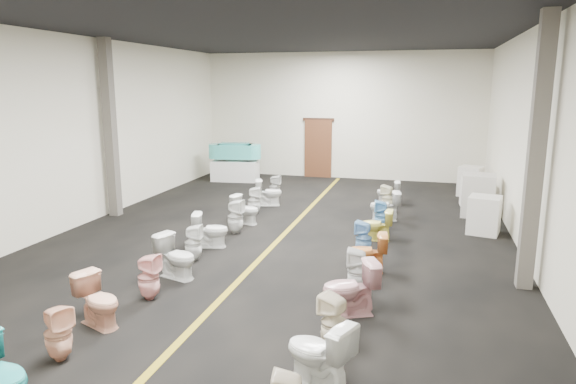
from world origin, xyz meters
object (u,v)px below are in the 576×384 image
(toilet_left_1, at_px, (58,333))
(toilet_right_5, at_px, (367,253))
(appliance_crate_a, at_px, (484,215))
(toilet_right_7, at_px, (377,225))
(toilet_left_3, at_px, (149,277))
(toilet_left_9, at_px, (254,201))
(toilet_right_11, at_px, (388,192))
(toilet_right_2, at_px, (334,322))
(toilet_right_8, at_px, (381,215))
(toilet_left_7, at_px, (235,217))
(toilet_left_8, at_px, (246,210))
(toilet_right_3, at_px, (350,289))
(bathtub, at_px, (235,151))
(appliance_crate_d, at_px, (470,181))
(toilet_left_6, at_px, (211,230))
(toilet_right_6, at_px, (364,238))
(toilet_left_4, at_px, (177,257))
(toilet_left_10, at_px, (269,192))
(toilet_left_5, at_px, (193,243))
(toilet_right_9, at_px, (385,206))
(display_table, at_px, (235,171))
(toilet_right_10, at_px, (387,198))
(toilet_left_2, at_px, (99,300))
(appliance_crate_b, at_px, (478,195))
(toilet_right_4, at_px, (358,271))
(appliance_crate_c, at_px, (474,193))
(toilet_left_11, at_px, (275,187))
(toilet_right_1, at_px, (318,353))

(toilet_left_1, xyz_separation_m, toilet_right_5, (3.31, 4.09, 0.00))
(appliance_crate_a, height_order, toilet_right_7, appliance_crate_a)
(toilet_left_3, xyz_separation_m, toilet_left_9, (-0.17, 5.63, -0.00))
(toilet_right_11, bearing_deg, toilet_right_2, -5.62)
(toilet_right_8, bearing_deg, toilet_left_1, -30.87)
(toilet_left_7, relative_size, toilet_left_9, 1.07)
(toilet_left_8, xyz_separation_m, toilet_right_3, (3.23, -4.43, 0.06))
(bathtub, bearing_deg, toilet_right_8, -51.19)
(appliance_crate_d, distance_m, toilet_left_6, 8.83)
(toilet_left_8, height_order, toilet_right_6, toilet_right_6)
(toilet_left_4, distance_m, toilet_left_10, 5.74)
(toilet_left_5, relative_size, toilet_right_9, 0.96)
(display_table, distance_m, toilet_right_10, 6.38)
(toilet_left_2, bearing_deg, toilet_left_10, 21.09)
(appliance_crate_b, distance_m, toilet_left_1, 10.56)
(appliance_crate_b, relative_size, toilet_left_3, 1.46)
(toilet_left_6, bearing_deg, toilet_right_8, -70.79)
(toilet_left_1, xyz_separation_m, toilet_left_9, (-0.05, 7.58, 0.01))
(toilet_left_5, distance_m, toilet_right_5, 3.33)
(appliance_crate_a, bearing_deg, toilet_right_4, -119.06)
(toilet_left_1, distance_m, toilet_right_6, 5.90)
(appliance_crate_b, distance_m, toilet_left_7, 6.35)
(toilet_left_9, relative_size, toilet_right_9, 0.99)
(toilet_left_2, height_order, toilet_right_6, toilet_left_2)
(appliance_crate_c, relative_size, toilet_right_3, 0.96)
(toilet_left_5, height_order, toilet_left_11, same)
(appliance_crate_c, bearing_deg, toilet_left_3, -124.40)
(toilet_right_3, relative_size, toilet_right_8, 1.17)
(toilet_left_2, xyz_separation_m, toilet_left_11, (0.03, 8.56, -0.02))
(toilet_right_4, bearing_deg, toilet_left_3, -73.72)
(appliance_crate_a, xyz_separation_m, toilet_left_10, (-5.59, 1.37, -0.06))
(bathtub, bearing_deg, display_table, 170.94)
(toilet_left_3, bearing_deg, toilet_left_9, 1.01)
(toilet_left_11, relative_size, toilet_right_2, 0.96)
(toilet_left_1, distance_m, toilet_right_3, 3.96)
(toilet_left_3, height_order, toilet_left_8, toilet_left_3)
(appliance_crate_d, relative_size, toilet_left_10, 1.22)
(bathtub, xyz_separation_m, toilet_left_4, (2.38, -9.08, -0.68))
(display_table, xyz_separation_m, toilet_right_1, (5.48, -11.71, 0.05))
(appliance_crate_a, xyz_separation_m, toilet_left_4, (-5.51, -4.37, -0.04))
(toilet_left_1, relative_size, toilet_right_5, 0.99)
(bathtub, relative_size, toilet_right_7, 2.66)
(toilet_right_4, xyz_separation_m, toilet_right_10, (0.03, 5.84, -0.02))
(toilet_right_4, distance_m, toilet_right_7, 3.00)
(appliance_crate_c, height_order, toilet_right_6, appliance_crate_c)
(toilet_left_2, distance_m, toilet_right_10, 8.66)
(toilet_right_11, bearing_deg, bathtub, -117.27)
(appliance_crate_b, height_order, appliance_crate_d, appliance_crate_b)
(appliance_crate_d, distance_m, toilet_right_6, 6.96)
(toilet_left_10, bearing_deg, toilet_right_6, -156.00)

